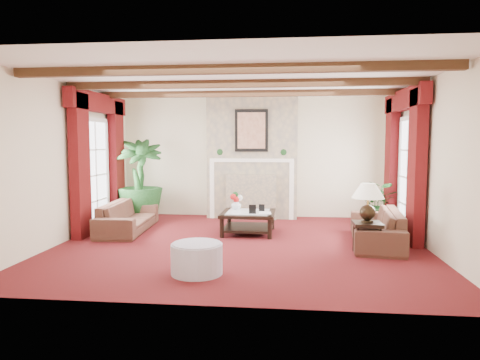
# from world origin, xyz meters

# --- Properties ---
(floor) EXTENTS (6.00, 6.00, 0.00)m
(floor) POSITION_xyz_m (0.00, 0.00, 0.00)
(floor) COLOR #4F0F0E
(floor) RESTS_ON ground
(ceiling) EXTENTS (6.00, 6.00, 0.00)m
(ceiling) POSITION_xyz_m (0.00, 0.00, 2.70)
(ceiling) COLOR white
(ceiling) RESTS_ON floor
(back_wall) EXTENTS (6.00, 0.02, 2.70)m
(back_wall) POSITION_xyz_m (0.00, 2.75, 1.35)
(back_wall) COLOR beige
(back_wall) RESTS_ON ground
(left_wall) EXTENTS (0.02, 5.50, 2.70)m
(left_wall) POSITION_xyz_m (-3.00, 0.00, 1.35)
(left_wall) COLOR beige
(left_wall) RESTS_ON ground
(right_wall) EXTENTS (0.02, 5.50, 2.70)m
(right_wall) POSITION_xyz_m (3.00, 0.00, 1.35)
(right_wall) COLOR beige
(right_wall) RESTS_ON ground
(ceiling_beams) EXTENTS (6.00, 3.00, 0.12)m
(ceiling_beams) POSITION_xyz_m (0.00, 0.00, 2.64)
(ceiling_beams) COLOR #371E11
(ceiling_beams) RESTS_ON ceiling
(fireplace) EXTENTS (2.00, 0.52, 2.70)m
(fireplace) POSITION_xyz_m (0.00, 2.55, 2.70)
(fireplace) COLOR tan
(fireplace) RESTS_ON ground
(french_door_left) EXTENTS (0.10, 1.10, 2.16)m
(french_door_left) POSITION_xyz_m (-2.97, 1.00, 2.13)
(french_door_left) COLOR white
(french_door_left) RESTS_ON ground
(french_door_right) EXTENTS (0.10, 1.10, 2.16)m
(french_door_right) POSITION_xyz_m (2.97, 1.00, 2.13)
(french_door_right) COLOR white
(french_door_right) RESTS_ON ground
(curtains_left) EXTENTS (0.20, 2.40, 2.55)m
(curtains_left) POSITION_xyz_m (-2.86, 1.00, 2.55)
(curtains_left) COLOR #430B08
(curtains_left) RESTS_ON ground
(curtains_right) EXTENTS (0.20, 2.40, 2.55)m
(curtains_right) POSITION_xyz_m (2.86, 1.00, 2.55)
(curtains_right) COLOR #430B08
(curtains_right) RESTS_ON ground
(sofa_left) EXTENTS (1.96, 0.79, 0.74)m
(sofa_left) POSITION_xyz_m (-2.25, 0.81, 0.37)
(sofa_left) COLOR #340E18
(sofa_left) RESTS_ON ground
(sofa_right) EXTENTS (2.10, 1.05, 0.77)m
(sofa_right) POSITION_xyz_m (2.26, 0.25, 0.38)
(sofa_right) COLOR #340E18
(sofa_right) RESTS_ON ground
(potted_palm) EXTENTS (2.09, 2.38, 0.99)m
(potted_palm) POSITION_xyz_m (-2.40, 1.91, 0.49)
(potted_palm) COLOR black
(potted_palm) RESTS_ON ground
(small_plant) EXTENTS (1.64, 1.66, 0.73)m
(small_plant) POSITION_xyz_m (2.60, 1.75, 0.36)
(small_plant) COLOR black
(small_plant) RESTS_ON ground
(coffee_table) EXTENTS (1.00, 1.00, 0.40)m
(coffee_table) POSITION_xyz_m (0.06, 0.85, 0.20)
(coffee_table) COLOR black
(coffee_table) RESTS_ON ground
(side_table) EXTENTS (0.47, 0.47, 0.49)m
(side_table) POSITION_xyz_m (1.98, -0.46, 0.25)
(side_table) COLOR black
(side_table) RESTS_ON ground
(ottoman) EXTENTS (0.67, 0.67, 0.39)m
(ottoman) POSITION_xyz_m (-0.39, -1.68, 0.19)
(ottoman) COLOR #ABAAC1
(ottoman) RESTS_ON ground
(table_lamp) EXTENTS (0.48, 0.48, 0.61)m
(table_lamp) POSITION_xyz_m (1.98, -0.46, 0.80)
(table_lamp) COLOR black
(table_lamp) RESTS_ON side_table
(flower_vase) EXTENTS (0.32, 0.32, 0.19)m
(flower_vase) POSITION_xyz_m (-0.20, 1.14, 0.50)
(flower_vase) COLOR silver
(flower_vase) RESTS_ON coffee_table
(book) EXTENTS (0.22, 0.07, 0.30)m
(book) POSITION_xyz_m (0.27, 0.65, 0.55)
(book) COLOR black
(book) RESTS_ON coffee_table
(photo_frame_a) EXTENTS (0.13, 0.03, 0.17)m
(photo_frame_a) POSITION_xyz_m (0.16, 0.63, 0.49)
(photo_frame_a) COLOR black
(photo_frame_a) RESTS_ON coffee_table
(photo_frame_b) EXTENTS (0.11, 0.03, 0.14)m
(photo_frame_b) POSITION_xyz_m (0.31, 0.92, 0.47)
(photo_frame_b) COLOR black
(photo_frame_b) RESTS_ON coffee_table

